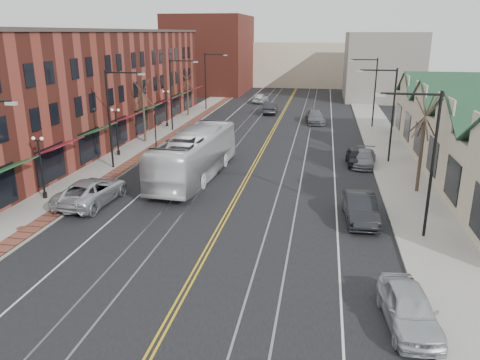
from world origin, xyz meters
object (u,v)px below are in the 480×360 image
at_px(parked_car_a, 409,308).
at_px(parked_car_d, 357,157).
at_px(transit_bus, 195,155).
at_px(parked_car_c, 364,158).
at_px(parked_suv, 92,191).
at_px(parked_car_b, 360,208).

height_order(parked_car_a, parked_car_d, parked_car_a).
height_order(transit_bus, parked_car_c, transit_bus).
xyz_separation_m(parked_car_c, parked_car_d, (-0.62, 0.11, 0.04)).
relative_size(parked_suv, parked_car_a, 1.35).
bearing_deg(parked_car_d, parked_car_b, -94.81).
relative_size(parked_car_a, parked_car_d, 1.10).
bearing_deg(parked_car_c, parked_suv, -137.66).
height_order(transit_bus, parked_suv, transit_bus).
xyz_separation_m(parked_car_a, parked_car_c, (0.00, 23.38, -0.11)).
xyz_separation_m(parked_suv, parked_car_c, (18.60, 12.74, -0.19)).
bearing_deg(parked_suv, transit_bus, -124.50).
height_order(parked_car_b, parked_car_c, parked_car_b).
bearing_deg(parked_suv, parked_car_a, 153.45).
bearing_deg(parked_car_c, transit_bus, -148.10).
xyz_separation_m(transit_bus, parked_car_c, (13.33, 5.93, -1.20)).
bearing_deg(parked_car_b, parked_car_d, 83.67).
distance_m(parked_car_c, parked_car_d, 0.63).
bearing_deg(parked_suv, parked_car_c, -142.37).
height_order(parked_car_a, parked_car_b, parked_car_b).
distance_m(transit_bus, parked_suv, 8.68).
bearing_deg(parked_car_c, parked_car_d, 177.89).
height_order(parked_car_c, parked_car_d, parked_car_d).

